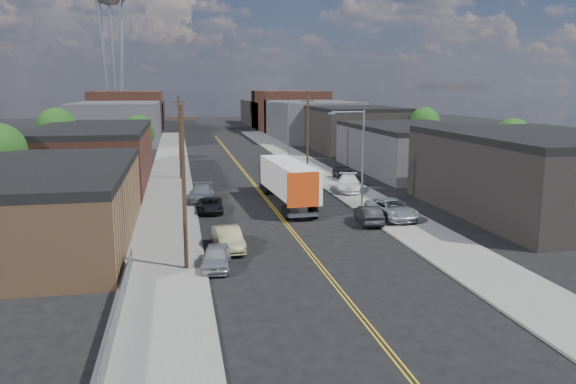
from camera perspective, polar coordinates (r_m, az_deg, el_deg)
name	(u,v)px	position (r m, az deg, el deg)	size (l,w,h in m)	color
ground	(236,162)	(84.46, -5.31, 3.10)	(260.00, 260.00, 0.00)	black
centerline	(248,177)	(69.71, -4.04, 1.53)	(0.32, 120.00, 0.01)	gold
sidewalk_left	(170,179)	(69.19, -11.87, 1.31)	(5.00, 140.00, 0.15)	slate
sidewalk_right	(323,174)	(71.47, 3.54, 1.81)	(5.00, 140.00, 0.15)	slate
warehouse_tan	(42,205)	(43.18, -23.69, -1.22)	(12.00, 22.00, 5.60)	brown
warehouse_brown	(94,155)	(68.42, -19.13, 3.58)	(12.00, 26.00, 6.60)	#512B20
industrial_right_a	(534,174)	(53.47, 23.72, 1.72)	(14.00, 22.00, 7.10)	black
industrial_right_b	(413,148)	(76.13, 12.54, 4.38)	(14.00, 24.00, 6.10)	#363639
industrial_right_c	(353,128)	(100.32, 6.60, 6.44)	(14.00, 22.00, 7.60)	black
skyline_left_a	(119,122)	(119.08, -16.82, 6.81)	(16.00, 30.00, 8.00)	#363639
skyline_right_a	(311,120)	(121.89, 2.39, 7.32)	(16.00, 30.00, 8.00)	#363639
skyline_left_b	(129,112)	(143.90, -15.90, 7.83)	(16.00, 26.00, 10.00)	#512B20
skyline_right_b	(289,111)	(146.23, 0.08, 8.27)	(16.00, 26.00, 10.00)	#512B20
skyline_left_c	(135,114)	(163.89, -15.32, 7.63)	(16.00, 40.00, 7.00)	black
skyline_right_c	(275,113)	(165.94, -1.28, 8.03)	(16.00, 40.00, 7.00)	black
streetlight_near	(359,151)	(51.23, 7.21, 4.19)	(3.39, 0.25, 9.00)	gray
streetlight_far	(286,125)	(85.03, -0.24, 6.80)	(3.39, 0.25, 9.00)	gray
utility_pole_left_near	(184,187)	(33.82, -10.53, 0.47)	(1.60, 0.26, 10.00)	black
utility_pole_left_far	(180,137)	(68.56, -10.94, 5.53)	(1.60, 0.26, 10.00)	black
utility_pole_right	(308,133)	(73.47, 2.00, 6.04)	(1.60, 0.26, 10.00)	black
chainlink_fence	(120,304)	(28.89, -16.71, -10.81)	(0.05, 16.00, 1.22)	slate
tree_left_near	(0,154)	(55.81, -27.23, 3.46)	(4.85, 4.76, 7.91)	black
tree_left_mid	(57,130)	(80.01, -22.40, 5.88)	(5.10, 5.04, 8.37)	black
tree_left_far	(139,131)	(85.73, -14.87, 5.97)	(4.35, 4.20, 6.97)	black
tree_right_near	(513,140)	(70.99, 21.85, 4.92)	(4.60, 4.48, 7.44)	black
tree_right_far	(425,124)	(91.97, 13.73, 6.70)	(4.85, 4.76, 7.91)	black
semi_truck	(285,179)	(53.59, -0.29, 1.35)	(3.41, 15.95, 4.15)	silver
car_left_a	(216,257)	(34.92, -7.31, -6.57)	(1.71, 4.24, 1.45)	#B0B2B5
car_left_b	(228,239)	(38.71, -6.12, -4.72)	(1.67, 4.80, 1.58)	#827C55
car_left_c	(211,205)	(50.46, -7.86, -1.32)	(2.13, 4.62, 1.28)	black
car_left_d	(201,194)	(54.90, -8.80, -0.20)	(2.26, 5.55, 1.61)	#A3A5A8
car_right_oncoming	(368,215)	(46.20, 8.18, -2.29)	(1.59, 4.57, 1.51)	black
car_right_lot_a	(392,209)	(47.67, 10.49, -1.71)	(2.69, 5.84, 1.62)	#B9BDBF
car_right_lot_b	(348,183)	(59.65, 6.16, 0.89)	(2.30, 5.65, 1.64)	white
car_right_lot_c	(343,172)	(67.38, 5.60, 2.00)	(1.89, 4.71, 1.60)	black
car_ahead_truck	(280,170)	(70.51, -0.80, 2.27)	(2.49, 5.40, 1.50)	black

